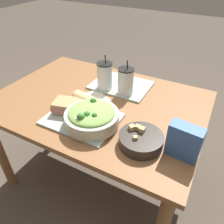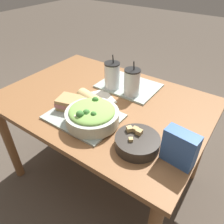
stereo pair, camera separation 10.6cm
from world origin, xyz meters
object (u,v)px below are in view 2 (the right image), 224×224
at_px(soup_bowl, 137,142).
at_px(drink_cup_dark, 112,76).
at_px(drink_cup_red, 132,83).
at_px(napkin_folded, 102,98).
at_px(chip_bag, 180,148).
at_px(baguette_near, 90,99).
at_px(sandwich_near, 71,103).
at_px(salad_bowl, 92,115).

distance_m(soup_bowl, drink_cup_dark, 0.53).
bearing_deg(drink_cup_dark, drink_cup_red, 0.00).
xyz_separation_m(drink_cup_dark, napkin_folded, (0.01, -0.12, -0.09)).
relative_size(drink_cup_dark, chip_bag, 1.40).
bearing_deg(napkin_folded, chip_bag, -20.88).
bearing_deg(drink_cup_red, soup_bowl, -55.46).
height_order(soup_bowl, baguette_near, baguette_near).
distance_m(sandwich_near, chip_bag, 0.62).
relative_size(soup_bowl, baguette_near, 1.26).
relative_size(salad_bowl, soup_bowl, 1.34).
xyz_separation_m(chip_bag, napkin_folded, (-0.56, 0.21, -0.08)).
bearing_deg(drink_cup_red, drink_cup_dark, 180.00).
height_order(baguette_near, drink_cup_dark, drink_cup_dark).
distance_m(baguette_near, chip_bag, 0.57).
bearing_deg(drink_cup_red, baguette_near, -118.72).
bearing_deg(sandwich_near, chip_bag, -16.67).
height_order(sandwich_near, drink_cup_red, drink_cup_red).
bearing_deg(soup_bowl, salad_bowl, 177.65).
distance_m(baguette_near, napkin_folded, 0.12).
bearing_deg(soup_bowl, sandwich_near, 174.63).
xyz_separation_m(baguette_near, napkin_folded, (-0.01, 0.11, -0.05)).
xyz_separation_m(sandwich_near, drink_cup_red, (0.19, 0.32, 0.04)).
distance_m(salad_bowl, drink_cup_red, 0.35).
xyz_separation_m(salad_bowl, drink_cup_dark, (-0.12, 0.35, 0.03)).
xyz_separation_m(sandwich_near, baguette_near, (0.07, 0.08, 0.01)).
xyz_separation_m(salad_bowl, baguette_near, (-0.11, 0.11, -0.01)).
bearing_deg(chip_bag, napkin_folded, 165.52).
height_order(salad_bowl, drink_cup_red, drink_cup_red).
distance_m(sandwich_near, napkin_folded, 0.21).
relative_size(baguette_near, drink_cup_dark, 0.73).
relative_size(baguette_near, drink_cup_red, 0.74).
distance_m(drink_cup_red, chip_bag, 0.54).
bearing_deg(sandwich_near, drink_cup_dark, 65.88).
xyz_separation_m(salad_bowl, drink_cup_red, (0.02, 0.35, 0.03)).
xyz_separation_m(soup_bowl, baguette_near, (-0.38, 0.12, 0.02)).
bearing_deg(salad_bowl, soup_bowl, -2.35).
xyz_separation_m(sandwich_near, napkin_folded, (0.06, 0.20, -0.04)).
height_order(soup_bowl, chip_bag, chip_bag).
bearing_deg(baguette_near, salad_bowl, -124.75).
bearing_deg(salad_bowl, drink_cup_red, 86.59).
xyz_separation_m(soup_bowl, drink_cup_dark, (-0.39, 0.36, 0.06)).
height_order(drink_cup_dark, napkin_folded, drink_cup_dark).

